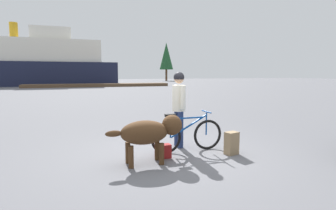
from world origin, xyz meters
The scene contains 12 objects.
ground_plane centered at (0.00, 0.00, 0.00)m, with size 160.00×160.00×0.00m, color slate.
bicycle centered at (0.38, 0.07, 0.38)m, with size 1.72×0.44×0.90m.
person_cyclist centered at (0.37, 0.53, 1.10)m, with size 0.32×0.53×1.80m.
dog centered at (-0.62, -0.42, 0.63)m, with size 1.52×0.55×0.94m.
backpack centered at (1.22, -0.44, 0.25)m, with size 0.28×0.20×0.50m, color #8C7251.
handbag_pannier centered at (-0.27, -0.19, 0.14)m, with size 0.32×0.18×0.29m, color maroon.
dock_pier centered at (1.31, 31.88, 0.20)m, with size 18.74×2.51×0.40m, color brown.
ferry_boat centered at (-6.88, 39.04, 3.18)m, with size 22.62×8.40×8.98m.
sailboat_moored centered at (-10.99, 42.08, 0.49)m, with size 7.91×2.22×7.66m.
pine_tree_center centered at (-2.81, 58.11, 5.59)m, with size 3.19×3.19×8.99m.
pine_tree_far_right centered at (19.53, 56.91, 5.89)m, with size 3.29×3.29×9.12m.
pine_tree_mid_back centered at (-10.04, 63.21, 8.02)m, with size 4.27×4.27×12.71m.
Camera 1 is at (-1.99, -5.40, 1.76)m, focal length 28.82 mm.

